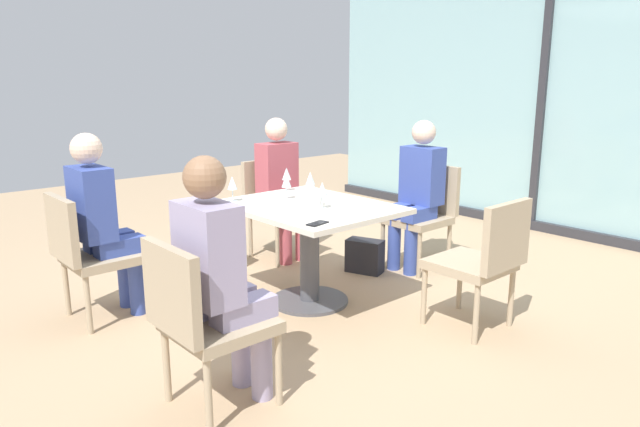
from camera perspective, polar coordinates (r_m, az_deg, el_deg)
The scene contains 22 objects.
ground_plane at distance 4.28m, azimuth -1.01°, elevation -8.71°, with size 12.00×12.00×0.00m, color tan.
window_wall_backdrop at distance 6.53m, azimuth 21.02°, elevation 8.98°, with size 5.72×0.10×2.70m.
dining_table_main at distance 4.11m, azimuth -1.04°, elevation -1.67°, with size 1.17×0.93×0.73m.
chair_near_window at distance 5.04m, azimuth 10.25°, elevation 0.38°, with size 0.46×0.51×0.87m.
chair_far_left at distance 5.26m, azimuth -4.54°, elevation 1.10°, with size 0.51×0.46×0.87m.
chair_front_right at distance 2.84m, azimuth -11.56°, elevation -9.88°, with size 0.46×0.50×0.87m.
chair_front_left at distance 4.11m, azimuth -21.90°, elevation -3.32°, with size 0.46×0.50×0.87m.
chair_far_right at distance 3.81m, azimuth 15.82°, elevation -4.12°, with size 0.51×0.46×0.87m.
person_near_window at distance 4.91m, azimuth 9.56°, elevation 2.51°, with size 0.34×0.39×1.26m.
person_far_left at distance 5.14m, azimuth -3.84°, elevation 3.13°, with size 0.39×0.34×1.26m.
person_front_right at distance 2.82m, azimuth -9.84°, elevation -5.56°, with size 0.34×0.39×1.26m.
person_front_left at distance 4.09m, azimuth -20.72°, elevation -0.33°, with size 0.34×0.39×1.26m.
wine_glass_0 at distance 4.23m, azimuth -3.37°, elevation 3.18°, with size 0.07×0.07×0.18m.
wine_glass_1 at distance 4.54m, azimuth -3.31°, elevation 3.87°, with size 0.07×0.07×0.18m.
wine_glass_2 at distance 4.19m, azimuth -8.65°, elevation 2.94°, with size 0.07×0.07×0.18m.
wine_glass_3 at distance 4.33m, azimuth -0.97°, elevation 3.44°, with size 0.07×0.07×0.18m.
wine_glass_4 at distance 3.91m, azimuth 0.22°, elevation 2.38°, with size 0.07×0.07×0.18m.
wine_glass_5 at distance 4.14m, azimuth -0.90°, elevation 2.98°, with size 0.07×0.07×0.18m.
coffee_cup at distance 4.03m, azimuth -0.32°, elevation 1.42°, with size 0.08×0.08×0.09m, color white.
cell_phone_on_table at distance 3.52m, azimuth -0.25°, elevation -0.99°, with size 0.07×0.14×0.01m, color black.
handbag_0 at distance 4.88m, azimuth 4.44°, elevation -4.20°, with size 0.30×0.16×0.28m, color #232328.
handbag_1 at distance 5.12m, azimuth -8.92°, elevation -3.48°, with size 0.30×0.16×0.28m, color silver.
Camera 1 is at (3.01, -2.58, 1.60)m, focal length 32.44 mm.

